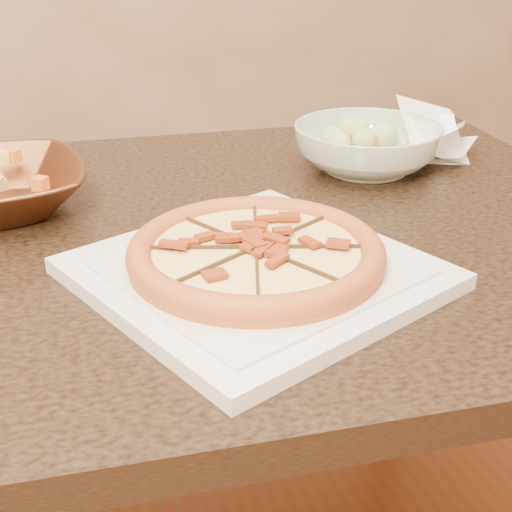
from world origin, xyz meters
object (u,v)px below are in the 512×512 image
object	(u,v)px
dining_table	(147,306)
plate	(256,272)
salad_bowl	(367,148)
pizza	(256,253)

from	to	relation	value
dining_table	plate	world-z (taller)	plate
dining_table	salad_bowl	xyz separation A→B (m)	(0.37, 0.13, 0.14)
plate	pizza	bearing A→B (deg)	137.71
plate	salad_bowl	xyz separation A→B (m)	(0.28, 0.30, 0.02)
dining_table	pizza	distance (m)	0.24
dining_table	plate	distance (m)	0.23
plate	pizza	size ratio (longest dim) A/B	1.57
dining_table	plate	bearing A→B (deg)	-59.95
dining_table	pizza	size ratio (longest dim) A/B	4.89
dining_table	plate	size ratio (longest dim) A/B	3.11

